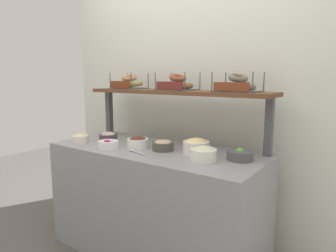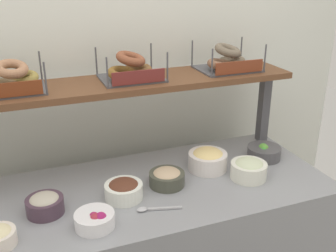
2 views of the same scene
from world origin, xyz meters
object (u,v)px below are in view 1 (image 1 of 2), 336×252
bowl_egg_salad (196,146)px  bagel_basket_cinnamon_raisin (177,84)px  bowl_veggie_mix (240,155)px  bowl_chocolate_spread (138,142)px  bowl_beet_salad (108,144)px  bagel_basket_poppy (237,85)px  bowl_tuna_salad (108,137)px  bowl_potato_salad (80,138)px  bowl_scallion_spread (204,153)px  bowl_hummus (163,145)px  serving_spoon_near_plate (134,151)px  bagel_basket_everything (129,83)px

bowl_egg_salad → bagel_basket_cinnamon_raisin: (-0.31, 0.22, 0.42)m
bowl_veggie_mix → bowl_chocolate_spread: bearing=-171.9°
bowl_beet_salad → bagel_basket_poppy: bagel_basket_poppy is taller
bowl_egg_salad → bagel_basket_cinnamon_raisin: 0.57m
bowl_tuna_salad → bowl_potato_salad: bowl_tuna_salad is taller
bagel_basket_cinnamon_raisin → bowl_chocolate_spread: bearing=-113.6°
bowl_scallion_spread → bowl_tuna_salad: size_ratio=1.12×
bowl_potato_salad → bowl_chocolate_spread: bearing=15.4°
bowl_chocolate_spread → bowl_tuna_salad: size_ratio=1.09×
bowl_scallion_spread → bagel_basket_poppy: bagel_basket_poppy is taller
bowl_chocolate_spread → bowl_tuna_salad: (-0.33, 0.01, -0.00)m
bowl_hummus → bowl_tuna_salad: bowl_tuna_salad is taller
bowl_chocolate_spread → bowl_scallion_spread: bowl_scallion_spread is taller
bowl_hummus → bowl_egg_salad: (0.24, 0.07, 0.01)m
bowl_egg_salad → bagel_basket_cinnamon_raisin: bearing=144.5°
bowl_scallion_spread → bagel_basket_poppy: size_ratio=0.56×
bagel_basket_cinnamon_raisin → bagel_basket_poppy: size_ratio=0.97×
bowl_chocolate_spread → bowl_scallion_spread: 0.60m
bagel_basket_poppy → bagel_basket_cinnamon_raisin: bearing=179.7°
bowl_tuna_salad → bowl_potato_salad: (-0.18, -0.15, -0.01)m
bowl_beet_salad → bowl_scallion_spread: bowl_scallion_spread is taller
bowl_tuna_salad → bowl_egg_salad: (0.78, 0.10, 0.01)m
bowl_veggie_mix → bowl_hummus: bearing=-172.6°
bowl_veggie_mix → bowl_egg_salad: 0.33m
bowl_scallion_spread → bowl_potato_salad: (-1.10, -0.10, -0.01)m
serving_spoon_near_plate → bagel_basket_everything: 0.81m
bowl_tuna_salad → serving_spoon_near_plate: (0.41, -0.14, -0.03)m
bowl_beet_salad → bowl_chocolate_spread: size_ratio=0.94×
bowl_beet_salad → serving_spoon_near_plate: (0.24, 0.03, -0.02)m
bowl_tuna_salad → bowl_veggie_mix: 1.11m
bowl_scallion_spread → bowl_potato_salad: bowl_scallion_spread is taller
bowl_hummus → bowl_veggie_mix: bearing=7.4°
bowl_scallion_spread → bowl_veggie_mix: size_ratio=0.99×
bowl_scallion_spread → bagel_basket_everything: 1.13m
bowl_hummus → bagel_basket_everything: (-0.59, 0.29, 0.44)m
serving_spoon_near_plate → bagel_basket_everything: size_ratio=0.64×
bowl_chocolate_spread → bagel_basket_everything: bagel_basket_everything is taller
bowl_potato_salad → bagel_basket_poppy: bagel_basket_poppy is taller
bagel_basket_cinnamon_raisin → bagel_basket_everything: bearing=179.8°
bowl_veggie_mix → bagel_basket_everything: bearing=169.2°
bowl_hummus → bowl_veggie_mix: 0.57m
bowl_beet_salad → bowl_hummus: (0.37, 0.20, 0.01)m
bowl_tuna_salad → bowl_egg_salad: bowl_egg_salad is taller
bowl_egg_salad → bagel_basket_cinnamon_raisin: size_ratio=0.64×
bowl_hummus → bowl_beet_salad: bearing=-152.1°
bowl_veggie_mix → bowl_egg_salad: bearing=-179.6°
bowl_egg_salad → bagel_basket_poppy: size_ratio=0.62×
bowl_potato_salad → bowl_egg_salad: 0.99m
bowl_beet_salad → serving_spoon_near_plate: bowl_beet_salad is taller
bowl_scallion_spread → bowl_veggie_mix: 0.24m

